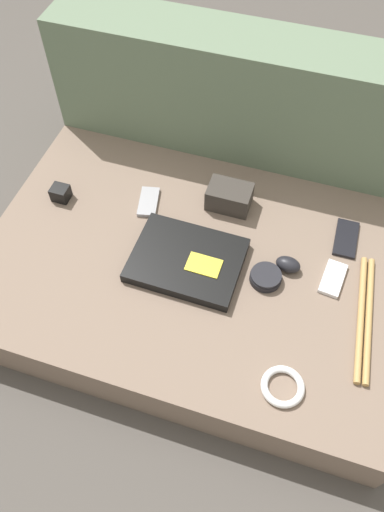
{
  "coord_description": "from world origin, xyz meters",
  "views": [
    {
      "loc": [
        0.23,
        -0.72,
        1.26
      ],
      "look_at": [
        0.0,
        0.0,
        0.16
      ],
      "focal_mm": 35.0,
      "sensor_mm": 36.0,
      "label": 1
    }
  ],
  "objects_px": {
    "phone_silver": "(346,238)",
    "laptop": "(187,260)",
    "phone_black": "(333,278)",
    "charger_brick": "(61,193)",
    "computer_mouse": "(288,264)",
    "camera_pouch": "(229,197)",
    "phone_small": "(149,202)",
    "speaker_puck": "(266,277)"
  },
  "relations": [
    {
      "from": "phone_silver",
      "to": "laptop",
      "type": "bearing_deg",
      "value": -152.89
    },
    {
      "from": "laptop",
      "to": "phone_silver",
      "type": "distance_m",
      "value": 0.45
    },
    {
      "from": "phone_black",
      "to": "charger_brick",
      "type": "distance_m",
      "value": 0.81
    },
    {
      "from": "charger_brick",
      "to": "computer_mouse",
      "type": "bearing_deg",
      "value": -3.44
    },
    {
      "from": "camera_pouch",
      "to": "phone_small",
      "type": "bearing_deg",
      "value": -163.43
    },
    {
      "from": "phone_silver",
      "to": "camera_pouch",
      "type": "relative_size",
      "value": 1.03
    },
    {
      "from": "phone_small",
      "to": "charger_brick",
      "type": "relative_size",
      "value": 2.36
    },
    {
      "from": "phone_small",
      "to": "charger_brick",
      "type": "xyz_separation_m",
      "value": [
        -0.25,
        -0.06,
        0.02
      ]
    },
    {
      "from": "phone_silver",
      "to": "phone_black",
      "type": "bearing_deg",
      "value": -96.89
    },
    {
      "from": "computer_mouse",
      "to": "camera_pouch",
      "type": "height_order",
      "value": "camera_pouch"
    },
    {
      "from": "laptop",
      "to": "camera_pouch",
      "type": "height_order",
      "value": "camera_pouch"
    },
    {
      "from": "speaker_puck",
      "to": "charger_brick",
      "type": "distance_m",
      "value": 0.65
    },
    {
      "from": "speaker_puck",
      "to": "phone_small",
      "type": "bearing_deg",
      "value": 158.22
    },
    {
      "from": "camera_pouch",
      "to": "charger_brick",
      "type": "xyz_separation_m",
      "value": [
        -0.48,
        -0.13,
        -0.01
      ]
    },
    {
      "from": "computer_mouse",
      "to": "speaker_puck",
      "type": "bearing_deg",
      "value": -125.87
    },
    {
      "from": "speaker_puck",
      "to": "phone_small",
      "type": "distance_m",
      "value": 0.42
    },
    {
      "from": "speaker_puck",
      "to": "camera_pouch",
      "type": "relative_size",
      "value": 0.67
    },
    {
      "from": "speaker_puck",
      "to": "computer_mouse",
      "type": "bearing_deg",
      "value": 48.3
    },
    {
      "from": "speaker_puck",
      "to": "phone_small",
      "type": "relative_size",
      "value": 0.72
    },
    {
      "from": "laptop",
      "to": "phone_black",
      "type": "distance_m",
      "value": 0.39
    },
    {
      "from": "computer_mouse",
      "to": "camera_pouch",
      "type": "distance_m",
      "value": 0.27
    },
    {
      "from": "laptop",
      "to": "phone_black",
      "type": "xyz_separation_m",
      "value": [
        0.38,
        0.07,
        -0.01
      ]
    },
    {
      "from": "laptop",
      "to": "charger_brick",
      "type": "height_order",
      "value": "charger_brick"
    },
    {
      "from": "phone_silver",
      "to": "charger_brick",
      "type": "distance_m",
      "value": 0.83
    },
    {
      "from": "laptop",
      "to": "speaker_puck",
      "type": "height_order",
      "value": "laptop"
    },
    {
      "from": "phone_silver",
      "to": "phone_black",
      "type": "height_order",
      "value": "phone_black"
    },
    {
      "from": "phone_silver",
      "to": "phone_small",
      "type": "height_order",
      "value": "phone_small"
    },
    {
      "from": "phone_black",
      "to": "charger_brick",
      "type": "relative_size",
      "value": 2.27
    },
    {
      "from": "laptop",
      "to": "speaker_puck",
      "type": "relative_size",
      "value": 3.49
    },
    {
      "from": "computer_mouse",
      "to": "phone_small",
      "type": "relative_size",
      "value": 0.6
    },
    {
      "from": "computer_mouse",
      "to": "charger_brick",
      "type": "xyz_separation_m",
      "value": [
        -0.69,
        0.04,
        0.0
      ]
    },
    {
      "from": "speaker_puck",
      "to": "phone_black",
      "type": "xyz_separation_m",
      "value": [
        0.17,
        0.06,
        -0.01
      ]
    },
    {
      "from": "laptop",
      "to": "computer_mouse",
      "type": "bearing_deg",
      "value": 15.16
    },
    {
      "from": "phone_small",
      "to": "phone_black",
      "type": "bearing_deg",
      "value": -22.56
    },
    {
      "from": "phone_silver",
      "to": "phone_black",
      "type": "distance_m",
      "value": 0.14
    },
    {
      "from": "camera_pouch",
      "to": "laptop",
      "type": "bearing_deg",
      "value": -102.35
    },
    {
      "from": "computer_mouse",
      "to": "charger_brick",
      "type": "bearing_deg",
      "value": -177.61
    },
    {
      "from": "laptop",
      "to": "phone_black",
      "type": "height_order",
      "value": "laptop"
    },
    {
      "from": "laptop",
      "to": "computer_mouse",
      "type": "distance_m",
      "value": 0.27
    },
    {
      "from": "speaker_puck",
      "to": "laptop",
      "type": "bearing_deg",
      "value": -176.5
    },
    {
      "from": "phone_small",
      "to": "camera_pouch",
      "type": "xyz_separation_m",
      "value": [
        0.23,
        0.07,
        0.03
      ]
    },
    {
      "from": "speaker_puck",
      "to": "charger_brick",
      "type": "relative_size",
      "value": 1.7
    }
  ]
}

